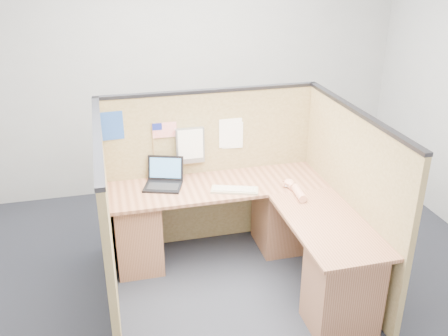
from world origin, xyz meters
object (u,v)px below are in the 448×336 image
object	(u,v)px
l_desk	(249,236)
keyboard	(235,190)
mouse	(289,185)
laptop	(162,179)

from	to	relation	value
l_desk	keyboard	world-z (taller)	keyboard
l_desk	keyboard	size ratio (longest dim) A/B	4.47
mouse	l_desk	bearing A→B (deg)	-155.67
mouse	laptop	bearing A→B (deg)	163.41
l_desk	mouse	bearing A→B (deg)	24.33
laptop	keyboard	world-z (taller)	laptop
l_desk	laptop	world-z (taller)	laptop
keyboard	mouse	distance (m)	0.50
l_desk	keyboard	xyz separation A→B (m)	(-0.07, 0.23, 0.35)
keyboard	mouse	bearing A→B (deg)	14.76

